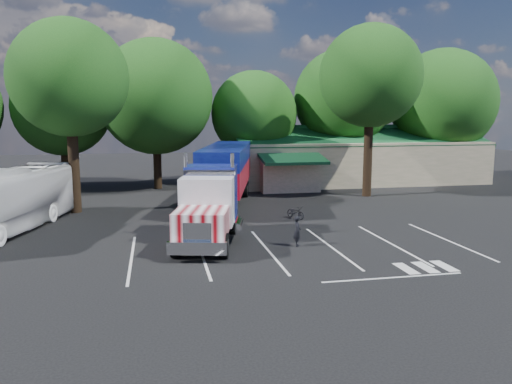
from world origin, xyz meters
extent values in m
plane|color=black|center=(0.00, 0.00, 0.00)|extent=(120.00, 120.00, 0.00)
cube|color=beige|center=(14.00, 18.00, 2.00)|extent=(24.00, 11.00, 4.00)
cube|color=#17522D|center=(14.00, 15.60, 4.50)|extent=(24.20, 6.25, 2.10)
cube|color=#17522D|center=(14.00, 20.40, 4.50)|extent=(24.20, 6.25, 2.10)
cube|color=beige|center=(6.00, 12.30, 1.40)|extent=(5.00, 2.50, 2.80)
cube|color=#17522D|center=(6.00, 11.00, 2.90)|extent=(5.40, 3.19, 0.80)
cylinder|color=black|center=(-13.00, 17.80, 2.00)|extent=(0.70, 0.70, 4.00)
sphere|color=#134514|center=(-13.00, 17.80, 7.15)|extent=(8.40, 8.40, 8.40)
cylinder|color=black|center=(-5.00, 16.20, 2.15)|extent=(0.70, 0.70, 4.30)
sphere|color=#134514|center=(-5.00, 16.20, 8.05)|extent=(10.00, 10.00, 10.00)
cylinder|color=black|center=(4.00, 17.50, 1.80)|extent=(0.70, 0.70, 3.60)
sphere|color=#134514|center=(4.00, 17.50, 6.60)|extent=(8.00, 8.00, 8.00)
cylinder|color=black|center=(13.00, 18.00, 2.25)|extent=(0.70, 0.70, 4.50)
sphere|color=#134514|center=(13.00, 18.00, 8.10)|extent=(9.60, 9.60, 9.60)
cylinder|color=black|center=(23.00, 16.80, 1.95)|extent=(0.70, 0.70, 3.90)
sphere|color=#134514|center=(23.00, 16.80, 7.80)|extent=(10.40, 10.40, 10.40)
cylinder|color=black|center=(-10.50, 6.00, 3.00)|extent=(0.70, 0.70, 6.00)
sphere|color=#134514|center=(-10.50, 6.00, 8.85)|extent=(7.60, 7.60, 7.60)
cylinder|color=black|center=(11.50, 8.50, 3.25)|extent=(0.70, 0.70, 6.50)
sphere|color=#134514|center=(11.50, 8.50, 9.50)|extent=(8.00, 8.00, 8.00)
cube|color=black|center=(-2.61, -3.64, 0.79)|extent=(2.74, 7.40, 0.26)
cube|color=white|center=(-3.54, -7.48, 0.68)|extent=(2.62, 0.87, 0.58)
cube|color=white|center=(-3.49, -7.27, 1.31)|extent=(1.26, 0.42, 0.95)
cube|color=white|center=(-3.20, -6.10, 1.52)|extent=(2.94, 3.02, 1.21)
cube|color=silver|center=(-2.71, -4.05, 2.16)|extent=(2.95, 2.25, 2.42)
cube|color=black|center=(-2.87, -4.72, 2.68)|extent=(2.37, 0.65, 1.05)
cube|color=white|center=(-2.50, -3.18, 3.52)|extent=(2.68, 0.74, 0.26)
cube|color=navy|center=(-2.27, -2.21, 2.37)|extent=(3.05, 2.66, 2.84)
cylinder|color=white|center=(-3.67, -2.85, 2.73)|extent=(0.23, 0.23, 3.57)
cylinder|color=white|center=(-1.31, -3.42, 2.73)|extent=(0.23, 0.23, 3.57)
cylinder|color=white|center=(-3.97, -3.21, 0.79)|extent=(1.07, 1.80, 0.69)
cylinder|color=white|center=(-1.21, -3.87, 0.79)|extent=(1.07, 1.80, 0.69)
cube|color=silver|center=(-0.13, 6.68, 2.26)|extent=(5.81, 13.72, 1.58)
cube|color=#080B55|center=(-0.13, 6.68, 3.68)|extent=(5.81, 13.72, 1.26)
cube|color=black|center=(0.90, 10.97, 0.89)|extent=(2.09, 3.87, 0.37)
cube|color=black|center=(-2.17, 1.33, 0.74)|extent=(0.15, 0.15, 1.47)
cube|color=black|center=(-0.74, 0.99, 0.74)|extent=(0.15, 0.15, 1.47)
cube|color=white|center=(1.47, 13.32, 0.47)|extent=(2.48, 0.71, 0.13)
cylinder|color=black|center=(-4.40, -6.35, 0.58)|extent=(0.63, 1.21, 1.16)
cylinder|color=black|center=(-2.25, -6.87, 0.58)|extent=(0.63, 1.21, 1.16)
cylinder|color=black|center=(-3.27, -1.65, 0.58)|extent=(0.63, 1.21, 1.16)
cylinder|color=black|center=(-1.12, -2.16, 0.58)|extent=(0.63, 1.21, 1.16)
cylinder|color=black|center=(-3.00, -0.52, 0.58)|extent=(0.63, 1.21, 1.16)
cylinder|color=black|center=(-0.85, -1.04, 0.58)|extent=(0.63, 1.21, 1.16)
cylinder|color=black|center=(-0.37, 10.41, 0.58)|extent=(0.63, 1.21, 1.16)
cylinder|color=black|center=(1.78, 9.90, 0.58)|extent=(0.63, 1.21, 1.16)
cylinder|color=black|center=(-0.07, 11.64, 0.58)|extent=(0.63, 1.21, 1.16)
cylinder|color=black|center=(2.08, 11.12, 0.58)|extent=(0.63, 1.21, 1.16)
imported|color=black|center=(1.60, -5.51, 0.76)|extent=(0.47, 0.62, 1.52)
imported|color=black|center=(3.38, 1.00, 0.41)|extent=(1.16, 1.63, 0.82)
imported|color=silver|center=(-13.36, 0.87, 1.77)|extent=(6.00, 13.03, 3.53)
imported|color=#B9BBC1|center=(12.00, 14.00, 0.79)|extent=(5.07, 3.00, 1.58)
camera|label=1|loc=(-5.23, -28.74, 6.42)|focal=35.00mm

